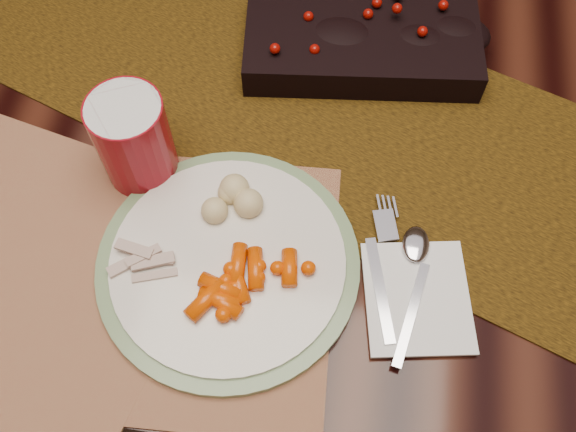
# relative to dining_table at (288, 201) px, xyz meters

# --- Properties ---
(floor) EXTENTS (5.00, 5.00, 0.00)m
(floor) POSITION_rel_dining_table_xyz_m (0.00, 0.00, -0.38)
(floor) COLOR black
(floor) RESTS_ON ground
(dining_table) EXTENTS (1.80, 1.00, 0.75)m
(dining_table) POSITION_rel_dining_table_xyz_m (0.00, 0.00, 0.00)
(dining_table) COLOR black
(dining_table) RESTS_ON floor
(table_runner) EXTENTS (1.68, 0.90, 0.00)m
(table_runner) POSITION_rel_dining_table_xyz_m (-0.05, -0.03, 0.38)
(table_runner) COLOR #3C200E
(table_runner) RESTS_ON dining_table
(centerpiece) EXTENTS (0.33, 0.20, 0.06)m
(centerpiece) POSITION_rel_dining_table_xyz_m (0.10, 0.04, 0.41)
(centerpiece) COLOR black
(centerpiece) RESTS_ON table_runner
(placemat_main) EXTENTS (0.47, 0.35, 0.00)m
(placemat_main) POSITION_rel_dining_table_xyz_m (-0.13, -0.33, 0.38)
(placemat_main) COLOR brown
(placemat_main) RESTS_ON dining_table
(dinner_plate) EXTENTS (0.31, 0.31, 0.02)m
(dinner_plate) POSITION_rel_dining_table_xyz_m (-0.02, -0.31, 0.39)
(dinner_plate) COLOR white
(dinner_plate) RESTS_ON placemat_main
(baby_carrots) EXTENTS (0.14, 0.12, 0.02)m
(baby_carrots) POSITION_rel_dining_table_xyz_m (0.01, -0.33, 0.40)
(baby_carrots) COLOR #DC4300
(baby_carrots) RESTS_ON dinner_plate
(mashed_potatoes) EXTENTS (0.09, 0.08, 0.04)m
(mashed_potatoes) POSITION_rel_dining_table_xyz_m (-0.03, -0.24, 0.42)
(mashed_potatoes) COLOR beige
(mashed_potatoes) RESTS_ON dinner_plate
(turkey_shreds) EXTENTS (0.08, 0.07, 0.02)m
(turkey_shreds) POSITION_rel_dining_table_xyz_m (-0.11, -0.33, 0.40)
(turkey_shreds) COLOR #C3A596
(turkey_shreds) RESTS_ON dinner_plate
(napkin) EXTENTS (0.14, 0.15, 0.00)m
(napkin) POSITION_rel_dining_table_xyz_m (0.19, -0.31, 0.38)
(napkin) COLOR white
(napkin) RESTS_ON placemat_main
(fork) EXTENTS (0.07, 0.16, 0.00)m
(fork) POSITION_rel_dining_table_xyz_m (0.15, -0.29, 0.39)
(fork) COLOR #A5A6BE
(fork) RESTS_ON napkin
(spoon) EXTENTS (0.06, 0.16, 0.00)m
(spoon) POSITION_rel_dining_table_xyz_m (0.19, -0.31, 0.39)
(spoon) COLOR silver
(spoon) RESTS_ON napkin
(red_cup) EXTENTS (0.09, 0.09, 0.12)m
(red_cup) POSITION_rel_dining_table_xyz_m (-0.15, -0.19, 0.44)
(red_cup) COLOR maroon
(red_cup) RESTS_ON placemat_main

